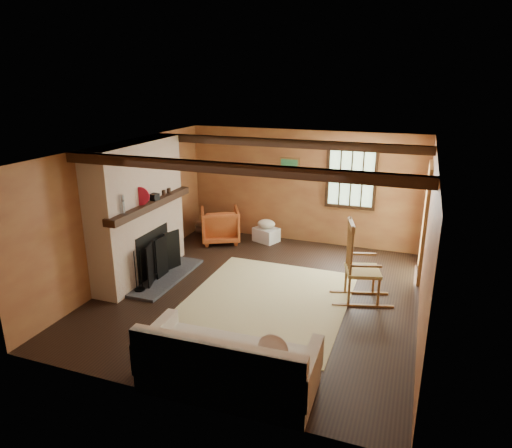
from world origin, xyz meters
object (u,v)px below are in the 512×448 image
at_px(fireplace, 139,217).
at_px(sofa, 228,367).
at_px(laundry_basket, 266,235).
at_px(rocking_chair, 360,268).
at_px(armchair, 220,225).

distance_m(fireplace, sofa, 3.71).
bearing_deg(sofa, laundry_basket, 102.15).
bearing_deg(rocking_chair, fireplace, 79.56).
xyz_separation_m(fireplace, sofa, (2.71, -2.40, -0.81)).
relative_size(fireplace, armchair, 2.94).
xyz_separation_m(rocking_chair, armchair, (-3.21, 1.75, -0.19)).
distance_m(laundry_basket, armchair, 1.02).
relative_size(fireplace, sofa, 1.18).
height_order(fireplace, sofa, fireplace).
height_order(rocking_chair, sofa, rocking_chair).
distance_m(sofa, laundry_basket, 4.99).
relative_size(rocking_chair, laundry_basket, 2.65).
xyz_separation_m(fireplace, laundry_basket, (1.52, 2.43, -0.95)).
bearing_deg(rocking_chair, laundry_basket, 31.80).
bearing_deg(fireplace, rocking_chair, 5.16).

